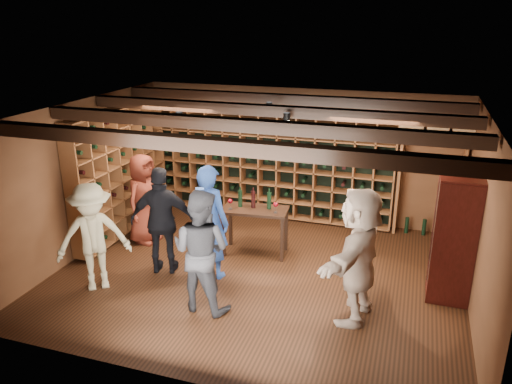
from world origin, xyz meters
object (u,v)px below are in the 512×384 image
(man_blue_shirt, at_px, (209,222))
(guest_beige, at_px, (358,255))
(man_grey_suit, at_px, (201,251))
(tasting_table, at_px, (255,213))
(guest_khaki, at_px, (93,237))
(guest_red_floral, at_px, (144,199))
(display_cabinet, at_px, (453,242))
(guest_woman_black, at_px, (163,221))

(man_blue_shirt, bearing_deg, guest_beige, 179.31)
(man_blue_shirt, relative_size, man_grey_suit, 1.03)
(guest_beige, bearing_deg, tasting_table, -117.23)
(guest_khaki, height_order, tasting_table, guest_khaki)
(man_grey_suit, relative_size, guest_red_floral, 1.07)
(man_blue_shirt, xyz_separation_m, guest_red_floral, (-1.55, 0.77, -0.09))
(guest_khaki, relative_size, guest_beige, 0.89)
(man_grey_suit, bearing_deg, display_cabinet, -151.71)
(man_grey_suit, xyz_separation_m, guest_khaki, (-1.67, 0.01, -0.05))
(display_cabinet, bearing_deg, guest_khaki, -165.20)
(guest_woman_black, bearing_deg, guest_khaki, 31.89)
(man_blue_shirt, relative_size, guest_woman_black, 1.04)
(display_cabinet, height_order, guest_khaki, display_cabinet)
(guest_red_floral, distance_m, tasting_table, 1.97)
(display_cabinet, distance_m, guest_woman_black, 4.14)
(display_cabinet, relative_size, guest_woman_black, 1.04)
(display_cabinet, xyz_separation_m, guest_red_floral, (-4.95, 0.35, -0.07))
(guest_woman_black, height_order, tasting_table, guest_woman_black)
(guest_red_floral, height_order, guest_woman_black, guest_woman_black)
(guest_woman_black, relative_size, guest_beige, 0.93)
(man_blue_shirt, xyz_separation_m, tasting_table, (0.41, 0.90, -0.16))
(guest_red_floral, xyz_separation_m, guest_beige, (3.79, -1.23, 0.11))
(guest_red_floral, relative_size, guest_beige, 0.88)
(guest_woman_black, bearing_deg, display_cabinet, 173.10)
(guest_red_floral, height_order, guest_khaki, guest_khaki)
(display_cabinet, relative_size, man_blue_shirt, 1.00)
(guest_khaki, bearing_deg, man_grey_suit, -38.25)
(man_blue_shirt, height_order, guest_beige, guest_beige)
(display_cabinet, relative_size, guest_khaki, 1.10)
(man_blue_shirt, distance_m, guest_red_floral, 1.73)
(guest_red_floral, distance_m, guest_khaki, 1.63)
(man_blue_shirt, distance_m, guest_khaki, 1.66)
(display_cabinet, height_order, tasting_table, display_cabinet)
(guest_woman_black, distance_m, tasting_table, 1.53)
(guest_red_floral, bearing_deg, guest_khaki, -167.71)
(tasting_table, bearing_deg, guest_woman_black, -143.97)
(guest_red_floral, bearing_deg, guest_beige, -100.32)
(display_cabinet, xyz_separation_m, guest_beige, (-1.16, -0.88, 0.04))
(guest_beige, distance_m, tasting_table, 2.29)
(guest_beige, height_order, tasting_table, guest_beige)
(guest_red_floral, relative_size, guest_khaki, 0.99)
(man_grey_suit, height_order, tasting_table, man_grey_suit)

